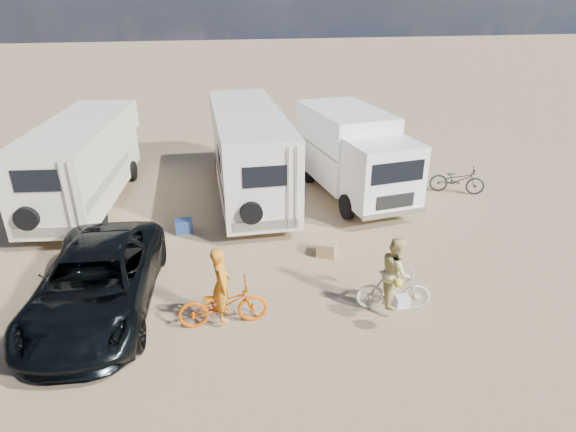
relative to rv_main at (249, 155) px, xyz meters
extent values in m
plane|color=#9F845F|center=(-0.24, -7.04, -1.50)|extent=(140.00, 140.00, 0.00)
imported|color=black|center=(-4.12, -6.04, -0.77)|extent=(2.84, 5.41, 1.45)
imported|color=#DA4E00|center=(-1.44, -7.08, -1.00)|extent=(1.91, 0.67, 1.00)
imported|color=beige|center=(2.32, -7.28, -1.00)|extent=(1.72, 0.82, 1.00)
imported|color=orange|center=(-1.44, -7.08, -0.67)|extent=(0.40, 0.61, 1.66)
imported|color=#CBBC77|center=(2.32, -7.28, -0.69)|extent=(0.77, 0.90, 1.62)
imported|color=#262826|center=(7.25, -1.16, -1.00)|extent=(1.98, 1.40, 0.99)
cube|color=#2D4A8E|center=(-2.30, -2.47, -1.30)|extent=(0.52, 0.40, 0.40)
cube|color=#9B7A52|center=(1.52, -4.61, -1.30)|extent=(0.66, 0.66, 0.40)
camera|label=1|loc=(-1.69, -15.55, 4.98)|focal=29.72mm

